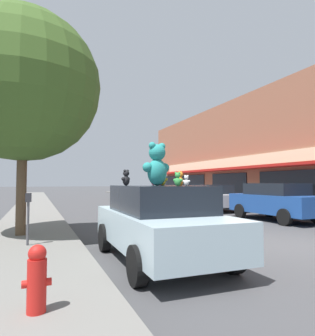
% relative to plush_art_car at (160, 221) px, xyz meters
% --- Properties ---
extents(ground_plane, '(260.00, 260.00, 0.00)m').
position_rel_plush_art_car_xyz_m(ground_plane, '(3.61, 0.39, -0.85)').
color(ground_plane, '#424244').
extents(sidewalk_near, '(2.44, 90.00, 0.16)m').
position_rel_plush_art_car_xyz_m(sidewalk_near, '(-2.60, 0.39, -0.77)').
color(sidewalk_near, slate).
rests_on(sidewalk_near, ground_plane).
extents(plush_art_car, '(2.10, 4.34, 1.62)m').
position_rel_plush_art_car_xyz_m(plush_art_car, '(0.00, 0.00, 0.00)').
color(plush_art_car, '#ADC6D1').
rests_on(plush_art_car, ground_plane).
extents(teddy_bear_giant, '(0.74, 0.50, 0.97)m').
position_rel_plush_art_car_xyz_m(teddy_bear_giant, '(0.01, 0.18, 1.24)').
color(teddy_bear_giant, teal).
rests_on(teddy_bear_giant, plush_art_car).
extents(teddy_bear_orange, '(0.23, 0.20, 0.31)m').
position_rel_plush_art_car_xyz_m(teddy_bear_orange, '(0.38, -0.25, 0.92)').
color(teddy_bear_orange, orange).
rests_on(teddy_bear_orange, plush_art_car).
extents(teddy_bear_brown, '(0.23, 0.21, 0.32)m').
position_rel_plush_art_car_xyz_m(teddy_bear_brown, '(0.47, 0.92, 0.93)').
color(teddy_bear_brown, olive).
rests_on(teddy_bear_brown, plush_art_car).
extents(teddy_bear_pink, '(0.17, 0.11, 0.22)m').
position_rel_plush_art_car_xyz_m(teddy_bear_pink, '(0.06, 0.52, 0.88)').
color(teddy_bear_pink, pink).
rests_on(teddy_bear_pink, plush_art_car).
extents(teddy_bear_yellow, '(0.24, 0.22, 0.33)m').
position_rel_plush_art_car_xyz_m(teddy_bear_yellow, '(0.29, 0.50, 0.93)').
color(teddy_bear_yellow, yellow).
rests_on(teddy_bear_yellow, plush_art_car).
extents(teddy_bear_black, '(0.26, 0.23, 0.36)m').
position_rel_plush_art_car_xyz_m(teddy_bear_black, '(-0.64, 0.42, 0.94)').
color(teddy_bear_black, black).
rests_on(teddy_bear_black, plush_art_car).
extents(teddy_bear_purple, '(0.22, 0.20, 0.31)m').
position_rel_plush_art_car_xyz_m(teddy_bear_purple, '(0.48, 1.09, 0.92)').
color(teddy_bear_purple, purple).
rests_on(teddy_bear_purple, plush_art_car).
extents(teddy_bear_white, '(0.15, 0.15, 0.22)m').
position_rel_plush_art_car_xyz_m(teddy_bear_white, '(0.37, -0.56, 0.88)').
color(teddy_bear_white, white).
rests_on(teddy_bear_white, plush_art_car).
extents(teddy_bear_green, '(0.17, 0.19, 0.27)m').
position_rel_plush_art_car_xyz_m(teddy_bear_green, '(0.01, -0.89, 0.90)').
color(teddy_bear_green, green).
rests_on(teddy_bear_green, plush_art_car).
extents(parked_car_far_center, '(1.97, 4.45, 1.66)m').
position_rel_plush_art_car_xyz_m(parked_car_far_center, '(7.44, 4.40, 0.03)').
color(parked_car_far_center, '#1E4793').
rests_on(parked_car_far_center, ground_plane).
extents(parked_car_far_right, '(2.10, 4.35, 1.56)m').
position_rel_plush_art_car_xyz_m(parked_car_far_right, '(7.44, 9.64, -0.03)').
color(parked_car_far_right, '#B7B7BC').
rests_on(parked_car_far_right, ground_plane).
extents(street_tree, '(4.52, 4.52, 6.68)m').
position_rel_plush_art_car_xyz_m(street_tree, '(-2.90, 3.61, 3.72)').
color(street_tree, brown).
rests_on(street_tree, sidewalk_near).
extents(fire_hydrant, '(0.33, 0.22, 0.79)m').
position_rel_plush_art_car_xyz_m(fire_hydrant, '(-2.47, -2.18, -0.29)').
color(fire_hydrant, red).
rests_on(fire_hydrant, sidewalk_near).
extents(parking_meter, '(0.14, 0.10, 1.27)m').
position_rel_plush_art_car_xyz_m(parking_meter, '(-2.67, 1.98, 0.12)').
color(parking_meter, '#4C4C51').
rests_on(parking_meter, sidewalk_near).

